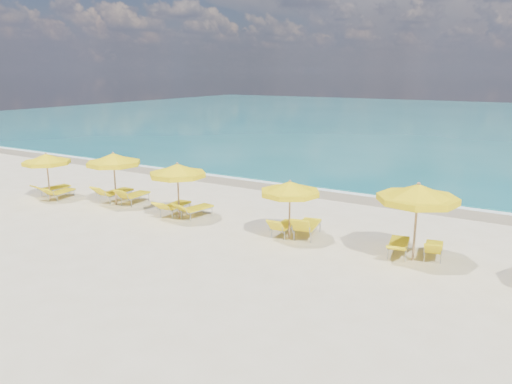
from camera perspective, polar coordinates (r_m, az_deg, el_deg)
The scene contains 20 objects.
ground_plane at distance 18.52m, azimuth -2.42°, elevation -4.55°, with size 120.00×120.00×0.00m, color beige.
ocean at distance 63.63m, azimuth 22.54°, elevation 7.45°, with size 120.00×80.00×0.30m, color #126165.
wet_sand_band at distance 24.78m, azimuth 7.11°, elevation 0.07°, with size 120.00×2.60×0.01m, color tan.
foam_line at distance 25.49m, azimuth 7.86°, elevation 0.43°, with size 120.00×1.20×0.03m, color white.
whitecap_near at distance 35.81m, azimuth 4.72°, elevation 4.35°, with size 14.00×0.36×0.05m, color white.
umbrella_2 at distance 24.77m, azimuth -22.84°, elevation 3.45°, with size 2.70×2.70×2.17m.
umbrella_3 at distance 22.60m, azimuth -15.98°, elevation 3.56°, with size 2.90×2.90×2.37m.
umbrella_4 at distance 19.90m, azimuth -8.96°, elevation 2.41°, with size 2.91×2.91×2.30m.
umbrella_5 at distance 17.26m, azimuth 3.90°, elevation 0.38°, with size 2.41×2.41×2.14m.
umbrella_6 at distance 15.95m, azimuth 18.02°, elevation -0.21°, with size 2.91×2.91×2.52m.
lounger_2_left at distance 25.72m, azimuth -22.02°, elevation 0.14°, with size 0.77×1.83×0.67m.
lounger_2_right at distance 24.78m, azimuth -21.40°, elevation -0.30°, with size 0.81×1.75×0.73m.
lounger_3_left at distance 23.61m, azimuth -15.75°, elevation -0.41°, with size 0.71×2.02×0.90m.
lounger_3_right at distance 22.98m, azimuth -13.70°, elevation -0.71°, with size 0.78×1.88×0.86m.
lounger_4_left at distance 20.85m, azimuth -9.27°, elevation -1.95°, with size 0.79×1.98×0.80m.
lounger_4_right at distance 20.39m, azimuth -6.86°, elevation -2.27°, with size 0.89×1.86×0.77m.
lounger_5_left at distance 18.13m, azimuth 3.22°, elevation -4.27°, with size 0.66×1.67×0.81m.
lounger_5_right at distance 17.99m, azimuth 5.86°, elevation -4.33°, with size 1.01×2.04×0.97m.
lounger_6_left at distance 16.85m, azimuth 15.96°, elevation -6.19°, with size 0.91×1.93×0.67m.
lounger_6_right at distance 16.94m, azimuth 19.61°, elevation -6.42°, with size 0.77×1.65×0.76m.
Camera 1 is at (9.80, -14.60, 5.80)m, focal length 35.00 mm.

